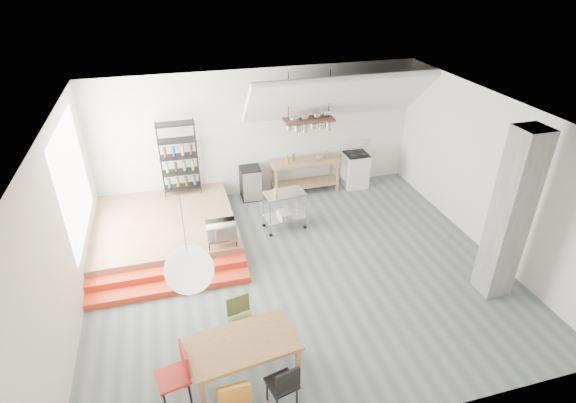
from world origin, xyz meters
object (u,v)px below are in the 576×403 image
object	(u,v)px
dining_table	(243,346)
rolling_cart	(284,205)
mini_fridge	(251,183)
stove	(355,169)

from	to	relation	value
dining_table	rolling_cart	size ratio (longest dim) A/B	1.69
mini_fridge	dining_table	bearing A→B (deg)	-102.35
stove	mini_fridge	bearing A→B (deg)	179.11
rolling_cart	dining_table	bearing A→B (deg)	-120.47
dining_table	rolling_cart	xyz separation A→B (m)	(1.65, 3.85, -0.07)
stove	rolling_cart	bearing A→B (deg)	-146.65
dining_table	mini_fridge	bearing A→B (deg)	70.22
stove	mini_fridge	distance (m)	2.83
rolling_cart	mini_fridge	size ratio (longest dim) A/B	1.15
stove	rolling_cart	xyz separation A→B (m)	(-2.37, -1.56, 0.10)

